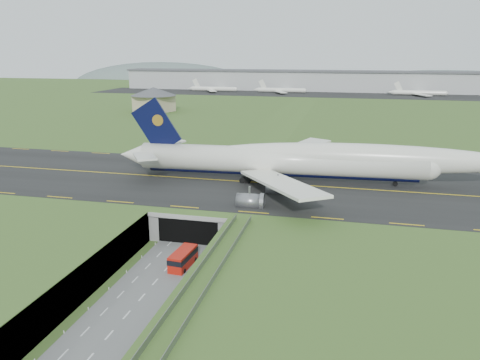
# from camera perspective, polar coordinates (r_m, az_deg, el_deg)

# --- Properties ---
(ground) EXTENTS (900.00, 900.00, 0.00)m
(ground) POSITION_cam_1_polar(r_m,az_deg,el_deg) (84.89, -8.14, -9.87)
(ground) COLOR #3A5622
(ground) RESTS_ON ground
(airfield_deck) EXTENTS (800.00, 800.00, 6.00)m
(airfield_deck) POSITION_cam_1_polar(r_m,az_deg,el_deg) (83.66, -8.22, -8.01)
(airfield_deck) COLOR gray
(airfield_deck) RESTS_ON ground
(trench_road) EXTENTS (12.00, 75.00, 0.20)m
(trench_road) POSITION_cam_1_polar(r_m,az_deg,el_deg) (78.67, -10.16, -12.03)
(trench_road) COLOR slate
(trench_road) RESTS_ON ground
(taxiway) EXTENTS (800.00, 44.00, 0.18)m
(taxiway) POSITION_cam_1_polar(r_m,az_deg,el_deg) (112.19, -2.17, -0.05)
(taxiway) COLOR black
(taxiway) RESTS_ON airfield_deck
(tunnel_portal) EXTENTS (17.00, 22.30, 6.00)m
(tunnel_portal) POSITION_cam_1_polar(r_m,az_deg,el_deg) (98.15, -4.68, -4.08)
(tunnel_portal) COLOR gray
(tunnel_portal) RESTS_ON ground
(guideway) EXTENTS (3.00, 53.00, 7.05)m
(guideway) POSITION_cam_1_polar(r_m,az_deg,el_deg) (63.08, -5.19, -13.81)
(guideway) COLOR #A8A8A3
(guideway) RESTS_ON ground
(jumbo_jet) EXTENTS (93.59, 60.31, 19.98)m
(jumbo_jet) POSITION_cam_1_polar(r_m,az_deg,el_deg) (110.28, 8.21, 2.36)
(jumbo_jet) COLOR white
(jumbo_jet) RESTS_ON ground
(shuttle_tram) EXTENTS (3.22, 7.29, 2.91)m
(shuttle_tram) POSITION_cam_1_polar(r_m,az_deg,el_deg) (82.18, -6.96, -9.47)
(shuttle_tram) COLOR red
(shuttle_tram) RESTS_ON ground
(service_building) EXTENTS (28.88, 28.88, 12.41)m
(service_building) POSITION_cam_1_polar(r_m,az_deg,el_deg) (244.07, -10.47, 9.88)
(service_building) COLOR tan
(service_building) RESTS_ON ground
(cargo_terminal) EXTENTS (320.00, 67.00, 15.60)m
(cargo_terminal) POSITION_cam_1_polar(r_m,az_deg,el_deg) (372.34, 9.01, 11.89)
(cargo_terminal) COLOR #B2B2B2
(cargo_terminal) RESTS_ON ground
(distant_hills) EXTENTS (700.00, 91.00, 60.00)m
(distant_hills) POSITION_cam_1_polar(r_m,az_deg,el_deg) (503.97, 17.59, 10.22)
(distant_hills) COLOR #546561
(distant_hills) RESTS_ON ground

